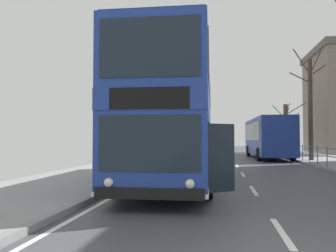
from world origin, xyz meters
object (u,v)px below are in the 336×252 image
Objects in this scene: bare_tree_far_01 at (286,127)px; bare_tree_far_02 at (310,106)px; double_decker_bus_main at (176,118)px; background_bus_far_lane at (267,137)px.

bare_tree_far_02 reaches higher than bare_tree_far_01.
double_decker_bus_main is 1.41× the size of bare_tree_far_02.
double_decker_bus_main is 14.73m from bare_tree_far_02.
double_decker_bus_main is 1.02× the size of background_bus_far_lane.
bare_tree_far_01 is at bearing 68.45° from background_bus_far_lane.
double_decker_bus_main is 24.95m from bare_tree_far_01.
double_decker_bus_main is 17.38m from background_bus_far_lane.
background_bus_far_lane is 1.38× the size of bare_tree_far_02.
double_decker_bus_main is at bearing -108.42° from background_bus_far_lane.
bare_tree_far_01 reaches higher than double_decker_bus_main.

